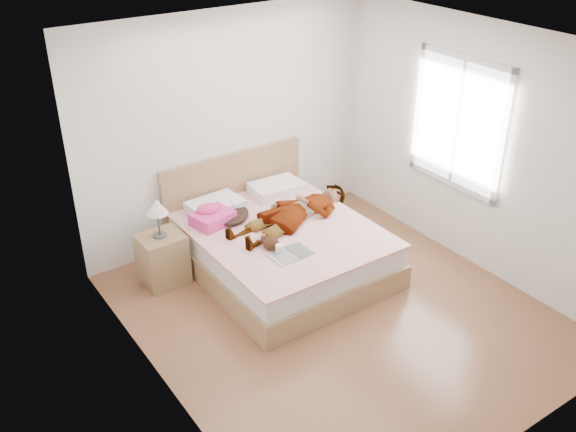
# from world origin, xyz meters

# --- Properties ---
(ground) EXTENTS (4.00, 4.00, 0.00)m
(ground) POSITION_xyz_m (0.00, 0.00, 0.00)
(ground) COLOR #57311B
(ground) RESTS_ON ground
(woman) EXTENTS (1.71, 0.91, 0.22)m
(woman) POSITION_xyz_m (0.22, 1.06, 0.62)
(woman) COLOR white
(woman) RESTS_ON bed
(hair) EXTENTS (0.63, 0.69, 0.08)m
(hair) POSITION_xyz_m (-0.35, 1.51, 0.55)
(hair) COLOR black
(hair) RESTS_ON bed
(phone) EXTENTS (0.06, 0.09, 0.05)m
(phone) POSITION_xyz_m (-0.28, 1.46, 0.68)
(phone) COLOR silver
(phone) RESTS_ON bed
(room_shell) EXTENTS (4.00, 4.00, 4.00)m
(room_shell) POSITION_xyz_m (1.77, 0.30, 1.50)
(room_shell) COLOR white
(room_shell) RESTS_ON ground
(bed) EXTENTS (1.80, 2.08, 1.00)m
(bed) POSITION_xyz_m (0.00, 1.04, 0.28)
(bed) COLOR brown
(bed) RESTS_ON ground
(towel) EXTENTS (0.47, 0.41, 0.22)m
(towel) POSITION_xyz_m (-0.56, 1.46, 0.60)
(towel) COLOR #EC4093
(towel) RESTS_ON bed
(magazine) EXTENTS (0.43, 0.29, 0.02)m
(magazine) POSITION_xyz_m (-0.22, 0.47, 0.52)
(magazine) COLOR white
(magazine) RESTS_ON bed
(coffee_mug) EXTENTS (0.12, 0.10, 0.09)m
(coffee_mug) POSITION_xyz_m (-0.30, 0.56, 0.56)
(coffee_mug) COLOR white
(coffee_mug) RESTS_ON bed
(plush_toy) EXTENTS (0.20, 0.25, 0.13)m
(plush_toy) POSITION_xyz_m (-0.33, 0.68, 0.58)
(plush_toy) COLOR black
(plush_toy) RESTS_ON bed
(nightstand) EXTENTS (0.46, 0.41, 0.96)m
(nightstand) POSITION_xyz_m (-1.15, 1.47, 0.32)
(nightstand) COLOR brown
(nightstand) RESTS_ON ground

